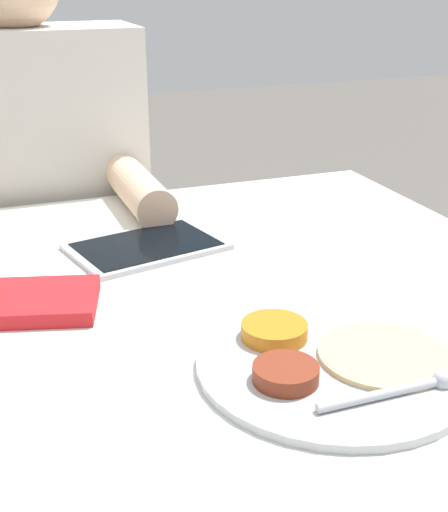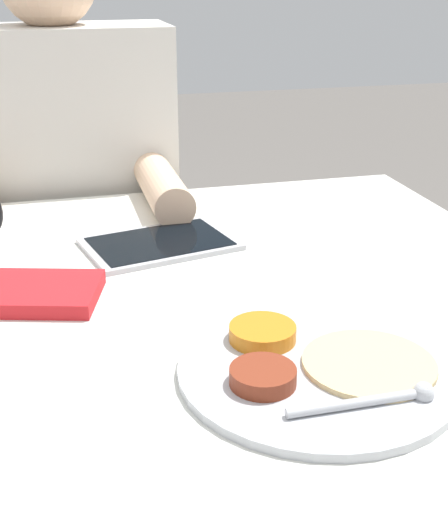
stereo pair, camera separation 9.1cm
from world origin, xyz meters
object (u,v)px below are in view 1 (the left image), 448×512
Objects in this scene: red_notebook at (36,303)px; tablet_device at (146,246)px; thali_tray at (332,361)px; person_diner at (41,269)px.

red_notebook reaches higher than tablet_device.
thali_tray is 0.42m from tablet_device.
red_notebook is (-0.28, 0.26, 0.00)m from thali_tray.
person_diner reaches higher than red_notebook.
tablet_device is 0.21× the size of person_diner.
red_notebook is 0.71× the size of tablet_device.
thali_tray is at bearing -76.40° from tablet_device.
red_notebook is at bearing -96.04° from person_diner.
person_diner is (-0.22, 0.82, -0.19)m from thali_tray.
person_diner is at bearing 105.31° from thali_tray.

